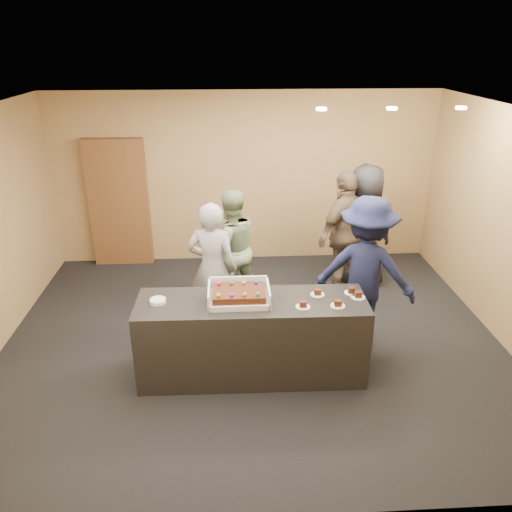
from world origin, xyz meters
The scene contains 17 objects.
room centered at (0.00, 0.00, 1.35)m, with size 6.04×6.00×2.70m.
serving_counter centered at (-0.04, -0.67, 0.45)m, with size 2.40×0.70×0.90m, color black.
storage_cabinet centered at (-1.98, 2.41, 1.01)m, with size 0.92×0.15×2.02m, color brown.
cake_box centered at (-0.18, -0.65, 0.94)m, with size 0.63×0.44×0.18m.
sheet_cake centered at (-0.18, -0.67, 1.00)m, with size 0.54×0.37×0.11m.
plate_stack centered at (-1.01, -0.65, 0.92)m, with size 0.17×0.17×0.04m, color white.
slice_a centered at (0.47, -0.83, 0.92)m, with size 0.15×0.15×0.07m.
slice_b centered at (0.66, -0.58, 0.92)m, with size 0.15×0.15×0.07m.
slice_c centered at (0.82, -0.83, 0.92)m, with size 0.15×0.15×0.07m.
slice_d centered at (1.03, -0.56, 0.92)m, with size 0.15×0.15×0.07m.
slice_e centered at (1.07, -0.66, 0.92)m, with size 0.15×0.15×0.07m.
person_server_grey centered at (-0.47, 0.28, 0.84)m, with size 0.61×0.40×1.67m, color #97969B.
person_sage_man centered at (-0.25, 0.94, 0.81)m, with size 0.79×0.62×1.63m, color gray.
person_navy_man centered at (1.31, -0.06, 0.91)m, with size 1.17×0.67×1.81m, color #161B3E.
person_brown_extra centered at (1.36, 1.24, 0.89)m, with size 1.04×0.43×1.78m, color brown.
person_dark_suit centered at (1.68, 1.43, 0.91)m, with size 0.88×0.58×1.81m, color black.
ceiling_spotlights centered at (1.60, 0.50, 2.67)m, with size 1.72×0.12×0.03m.
Camera 1 is at (-0.27, -5.20, 3.40)m, focal length 35.00 mm.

